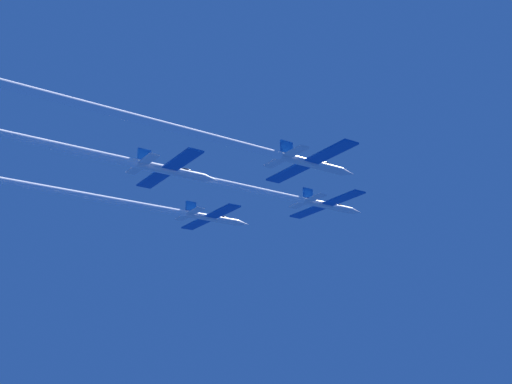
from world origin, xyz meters
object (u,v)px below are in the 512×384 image
Objects in this scene: jet_lead at (253,189)px; jet_left_wing at (138,205)px; jet_right_wing at (233,143)px; jet_slot at (79,150)px.

jet_left_wing is (-16.08, -14.82, -1.19)m from jet_lead.
jet_slot is at bearing -134.03° from jet_right_wing.
jet_left_wing is at bearing -137.33° from jet_lead.
jet_right_wing is (17.46, -14.80, -1.02)m from jet_lead.
jet_right_wing is (33.53, 0.02, 0.16)m from jet_left_wing.
jet_slot is at bearing -43.68° from jet_left_wing.
jet_lead reaches higher than jet_right_wing.
jet_lead is 1.09× the size of jet_slot.
jet_slot reaches higher than jet_left_wing.
jet_left_wing is 1.06× the size of jet_right_wing.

